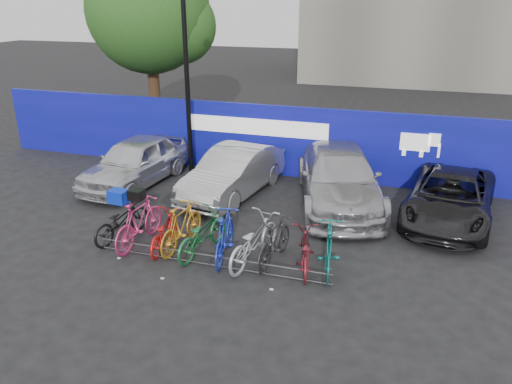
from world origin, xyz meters
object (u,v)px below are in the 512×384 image
at_px(car_1, 233,172).
at_px(bike_0, 121,220).
at_px(car_0, 135,161).
at_px(bike_9, 329,248).
at_px(lamppost, 187,77).
at_px(car_3, 450,197).
at_px(tree, 154,14).
at_px(bike_1, 139,222).
at_px(bike_3, 182,226).
at_px(bike_2, 164,231).
at_px(bike_8, 304,251).
at_px(bike_rack, 210,260).
at_px(bike_4, 202,233).
at_px(car_2, 339,177).
at_px(bike_5, 225,236).
at_px(bike_6, 254,240).
at_px(bike_7, 274,241).

relative_size(car_1, bike_0, 2.38).
height_order(car_0, bike_9, car_0).
xyz_separation_m(lamppost, car_3, (8.45, -1.60, -2.62)).
height_order(tree, car_3, tree).
xyz_separation_m(bike_1, bike_9, (4.65, 0.14, -0.04)).
bearing_deg(car_3, car_0, -171.43).
bearing_deg(lamppost, bike_3, -67.60).
bearing_deg(car_3, car_1, -171.55).
distance_m(bike_2, bike_8, 3.47).
height_order(bike_rack, bike_1, bike_1).
height_order(bike_4, bike_8, bike_4).
bearing_deg(car_2, bike_2, -145.74).
distance_m(bike_rack, car_1, 4.49).
distance_m(bike_2, bike_4, 1.00).
bearing_deg(bike_4, bike_rack, 137.88).
bearing_deg(bike_5, car_2, -124.04).
distance_m(bike_2, bike_5, 1.60).
xyz_separation_m(car_2, bike_5, (-1.98, -4.21, -0.22)).
relative_size(tree, bike_1, 3.89).
bearing_deg(bike_4, tree, -46.84).
bearing_deg(tree, bike_8, -48.83).
relative_size(car_2, bike_4, 2.80).
bearing_deg(bike_8, bike_2, -12.29).
height_order(bike_2, bike_6, bike_6).
distance_m(bike_rack, bike_9, 2.70).
height_order(bike_4, bike_6, bike_6).
height_order(car_0, bike_5, car_0).
distance_m(car_2, bike_6, 4.38).
relative_size(bike_2, bike_8, 0.99).
height_order(lamppost, bike_8, lamppost).
relative_size(bike_2, bike_5, 0.89).
bearing_deg(car_0, bike_9, -22.83).
distance_m(bike_rack, bike_6, 1.09).
distance_m(bike_2, bike_6, 2.30).
height_order(car_2, bike_7, car_2).
relative_size(bike_1, bike_2, 1.17).
relative_size(lamppost, bike_9, 3.25).
relative_size(car_2, car_3, 1.18).
xyz_separation_m(tree, bike_rack, (6.77, -10.66, -4.91)).
relative_size(tree, lamppost, 1.28).
distance_m(tree, car_1, 9.59).
height_order(bike_rack, bike_7, bike_7).
bearing_deg(bike_2, bike_5, 172.54).
xyz_separation_m(tree, car_0, (2.39, -6.36, -4.30)).
xyz_separation_m(car_3, bike_4, (-5.67, -3.84, -0.13)).
distance_m(lamppost, bike_rack, 7.48).
relative_size(bike_rack, bike_1, 2.79).
bearing_deg(bike_6, car_2, -94.69).
bearing_deg(car_1, car_2, 15.68).
relative_size(bike_0, bike_7, 1.03).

